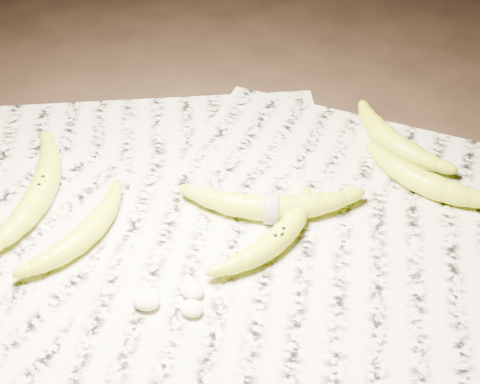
% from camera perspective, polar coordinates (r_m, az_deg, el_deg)
% --- Properties ---
extents(ground, '(3.00, 3.00, 0.00)m').
position_cam_1_polar(ground, '(0.97, -1.26, -2.18)').
color(ground, black).
rests_on(ground, ground).
extents(newspaper_patch, '(0.90, 0.70, 0.01)m').
position_cam_1_polar(newspaper_patch, '(0.95, -1.67, -3.04)').
color(newspaper_patch, beige).
rests_on(newspaper_patch, ground).
extents(banana_left_a, '(0.08, 0.23, 0.04)m').
position_cam_1_polar(banana_left_a, '(1.02, -16.57, 0.31)').
color(banana_left_a, '#A9C018').
rests_on(banana_left_a, newspaper_patch).
extents(banana_left_b, '(0.12, 0.19, 0.03)m').
position_cam_1_polar(banana_left_b, '(0.94, -13.05, -3.41)').
color(banana_left_b, '#A9C018').
rests_on(banana_left_b, newspaper_patch).
extents(banana_center, '(0.14, 0.19, 0.03)m').
position_cam_1_polar(banana_center, '(0.91, 3.23, -3.89)').
color(banana_center, '#A9C018').
rests_on(banana_center, newspaper_patch).
extents(banana_taped, '(0.24, 0.10, 0.04)m').
position_cam_1_polar(banana_taped, '(0.95, 2.67, -1.18)').
color(banana_taped, '#A9C018').
rests_on(banana_taped, newspaper_patch).
extents(banana_upper_a, '(0.20, 0.14, 0.04)m').
position_cam_1_polar(banana_upper_a, '(1.03, 15.48, 0.93)').
color(banana_upper_a, '#A9C018').
rests_on(banana_upper_a, newspaper_patch).
extents(banana_upper_b, '(0.17, 0.17, 0.04)m').
position_cam_1_polar(banana_upper_b, '(1.09, 12.78, 4.45)').
color(banana_upper_b, '#A9C018').
rests_on(banana_upper_b, newspaper_patch).
extents(measuring_tape, '(0.01, 0.05, 0.05)m').
position_cam_1_polar(measuring_tape, '(0.95, 2.67, -1.18)').
color(measuring_tape, white).
rests_on(measuring_tape, newspaper_patch).
extents(flesh_chunk_a, '(0.04, 0.03, 0.02)m').
position_cam_1_polar(flesh_chunk_a, '(0.86, -8.02, -8.95)').
color(flesh_chunk_a, beige).
rests_on(flesh_chunk_a, newspaper_patch).
extents(flesh_chunk_b, '(0.03, 0.03, 0.02)m').
position_cam_1_polar(flesh_chunk_b, '(0.86, -4.07, -8.24)').
color(flesh_chunk_b, beige).
rests_on(flesh_chunk_b, newspaper_patch).
extents(flesh_chunk_c, '(0.03, 0.03, 0.02)m').
position_cam_1_polar(flesh_chunk_c, '(0.84, -4.16, -9.70)').
color(flesh_chunk_c, beige).
rests_on(flesh_chunk_c, newspaper_patch).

